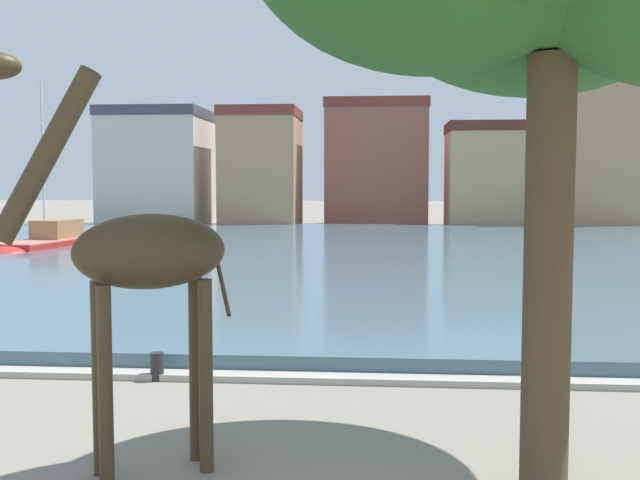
# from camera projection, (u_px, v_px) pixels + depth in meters

# --- Properties ---
(harbor_water) EXTENTS (90.43, 45.33, 0.38)m
(harbor_water) POSITION_uv_depth(u_px,v_px,m) (379.00, 253.00, 36.06)
(harbor_water) COLOR #476675
(harbor_water) RESTS_ON ground
(quay_edge_coping) EXTENTS (90.43, 0.50, 0.12)m
(quay_edge_coping) POSITION_uv_depth(u_px,v_px,m) (376.00, 379.00, 13.29)
(quay_edge_coping) COLOR #ADA89E
(quay_edge_coping) RESTS_ON ground
(giraffe_statue) EXTENTS (2.71, 1.82, 5.09)m
(giraffe_statue) POSITION_uv_depth(u_px,v_px,m) (138.00, 260.00, 8.90)
(giraffe_statue) COLOR #42331E
(giraffe_statue) RESTS_ON ground
(sailboat_red) EXTENTS (3.25, 8.71, 8.60)m
(sailboat_red) POSITION_uv_depth(u_px,v_px,m) (46.00, 243.00, 37.95)
(sailboat_red) COLOR red
(sailboat_red) RESTS_ON ground
(mooring_bollard) EXTENTS (0.24, 0.24, 0.50)m
(mooring_bollard) POSITION_uv_depth(u_px,v_px,m) (157.00, 366.00, 13.44)
(mooring_bollard) COLOR #232326
(mooring_bollard) RESTS_ON ground
(townhouse_narrow_midrow) EXTENTS (8.17, 8.03, 9.62)m
(townhouse_narrow_midrow) POSITION_uv_depth(u_px,v_px,m) (158.00, 168.00, 62.26)
(townhouse_narrow_midrow) COLOR beige
(townhouse_narrow_midrow) RESTS_ON ground
(townhouse_end_terrace) EXTENTS (6.16, 6.81, 9.56)m
(townhouse_end_terrace) POSITION_uv_depth(u_px,v_px,m) (261.00, 168.00, 61.13)
(townhouse_end_terrace) COLOR tan
(townhouse_end_terrace) RESTS_ON ground
(townhouse_tall_gabled) EXTENTS (8.54, 6.24, 10.47)m
(townhouse_tall_gabled) POSITION_uv_depth(u_px,v_px,m) (376.00, 163.00, 63.33)
(townhouse_tall_gabled) COLOR #8E5142
(townhouse_tall_gabled) RESTS_ON ground
(townhouse_wide_warehouse) EXTENTS (7.00, 5.96, 8.38)m
(townhouse_wide_warehouse) POSITION_uv_depth(u_px,v_px,m) (490.00, 175.00, 60.67)
(townhouse_wide_warehouse) COLOR tan
(townhouse_wide_warehouse) RESTS_ON ground
(townhouse_corner_house) EXTENTS (6.97, 6.67, 12.99)m
(townhouse_corner_house) POSITION_uv_depth(u_px,v_px,m) (598.00, 145.00, 59.27)
(townhouse_corner_house) COLOR tan
(townhouse_corner_house) RESTS_ON ground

